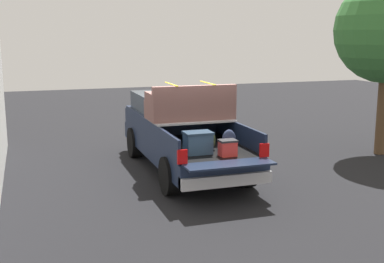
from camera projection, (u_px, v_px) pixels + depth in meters
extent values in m
plane|color=black|center=(184.00, 170.00, 12.50)|extent=(40.00, 40.00, 0.00)
cube|color=#162138|center=(184.00, 146.00, 12.38)|extent=(5.50, 1.92, 0.46)
cube|color=black|center=(200.00, 146.00, 11.21)|extent=(2.80, 1.80, 0.04)
cube|color=#162138|center=(161.00, 139.00, 10.88)|extent=(2.80, 0.06, 0.50)
cube|color=#162138|center=(238.00, 134.00, 11.46)|extent=(2.80, 0.06, 0.50)
cube|color=#162138|center=(182.00, 126.00, 12.44)|extent=(0.06, 1.80, 0.50)
cube|color=#162138|center=(229.00, 164.00, 9.65)|extent=(0.55, 1.80, 0.04)
cube|color=#B2B2B7|center=(190.00, 119.00, 11.84)|extent=(1.25, 1.92, 0.04)
cube|color=#162138|center=(169.00, 119.00, 13.54)|extent=(2.30, 1.92, 0.50)
cube|color=#2D3842|center=(170.00, 102.00, 13.35)|extent=(1.94, 1.76, 0.46)
cube|color=#162138|center=(157.00, 113.00, 14.81)|extent=(0.40, 1.82, 0.38)
cube|color=#B2B2B7|center=(226.00, 180.00, 9.87)|extent=(0.24, 1.92, 0.24)
cube|color=red|center=(182.00, 157.00, 9.59)|extent=(0.06, 0.20, 0.28)
cube|color=red|center=(264.00, 150.00, 10.14)|extent=(0.06, 0.20, 0.28)
cylinder|color=black|center=(135.00, 142.00, 13.77)|extent=(0.83, 0.30, 0.83)
cylinder|color=black|center=(195.00, 138.00, 14.32)|extent=(0.83, 0.30, 0.83)
cylinder|color=black|center=(170.00, 176.00, 10.51)|extent=(0.83, 0.30, 0.83)
cylinder|color=black|center=(246.00, 169.00, 11.06)|extent=(0.83, 0.30, 0.83)
cube|color=#335170|center=(198.00, 144.00, 10.42)|extent=(0.40, 0.55, 0.42)
cube|color=#23394E|center=(198.00, 133.00, 10.37)|extent=(0.44, 0.59, 0.05)
ellipsoid|color=#384728|center=(208.00, 140.00, 10.77)|extent=(0.20, 0.32, 0.41)
ellipsoid|color=#384728|center=(210.00, 144.00, 10.68)|extent=(0.09, 0.23, 0.18)
ellipsoid|color=#283351|center=(229.00, 141.00, 10.55)|extent=(0.20, 0.32, 0.49)
ellipsoid|color=#283351|center=(231.00, 145.00, 10.46)|extent=(0.09, 0.22, 0.21)
cube|color=red|center=(228.00, 149.00, 10.22)|extent=(0.26, 0.34, 0.30)
cube|color=#262628|center=(228.00, 141.00, 10.19)|extent=(0.28, 0.36, 0.04)
cube|color=brown|center=(190.00, 110.00, 11.79)|extent=(0.94, 2.01, 0.42)
cube|color=brown|center=(195.00, 94.00, 11.35)|extent=(0.16, 2.01, 0.40)
cube|color=brown|center=(152.00, 97.00, 11.49)|extent=(0.70, 0.20, 0.22)
cube|color=brown|center=(224.00, 94.00, 12.06)|extent=(0.70, 0.20, 0.22)
cube|color=yellow|center=(171.00, 84.00, 11.53)|extent=(1.04, 0.03, 0.02)
cube|color=yellow|center=(208.00, 83.00, 11.82)|extent=(1.04, 0.03, 0.02)
cylinder|color=brown|center=(382.00, 109.00, 13.96)|extent=(0.29, 0.29, 2.60)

